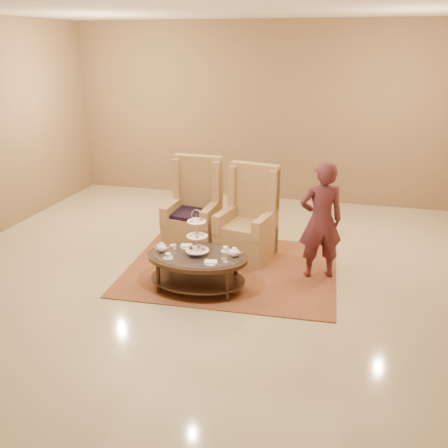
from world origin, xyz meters
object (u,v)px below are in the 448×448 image
(tea_table, at_px, (197,261))
(armchair_right, at_px, (249,227))
(armchair_left, at_px, (194,217))
(person, at_px, (321,221))

(tea_table, bearing_deg, armchair_right, 71.56)
(tea_table, relative_size, armchair_left, 0.94)
(tea_table, xyz_separation_m, armchair_right, (0.40, 1.27, 0.06))
(tea_table, height_order, person, person)
(tea_table, xyz_separation_m, armchair_left, (-0.50, 1.43, 0.08))
(armchair_right, relative_size, person, 0.85)
(armchair_left, bearing_deg, tea_table, -68.89)
(armchair_left, xyz_separation_m, person, (1.99, -0.64, 0.34))
(armchair_right, distance_m, person, 1.23)
(armchair_right, bearing_deg, armchair_left, -178.77)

